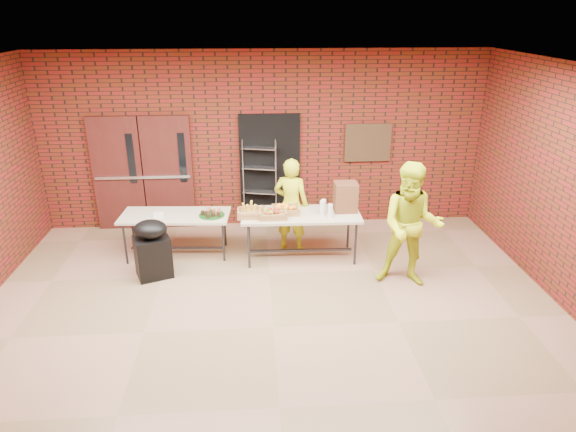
% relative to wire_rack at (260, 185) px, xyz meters
% --- Properties ---
extents(room, '(8.08, 7.08, 3.28)m').
position_rel_wire_rack_xyz_m(room, '(0.09, -3.32, 0.77)').
color(room, olive).
rests_on(room, ground).
extents(double_doors, '(1.78, 0.12, 2.10)m').
position_rel_wire_rack_xyz_m(double_doors, '(-2.10, 0.12, 0.22)').
color(double_doors, '#491B15').
rests_on(double_doors, room).
extents(dark_doorway, '(1.10, 0.06, 2.10)m').
position_rel_wire_rack_xyz_m(dark_doorway, '(0.19, 0.14, 0.22)').
color(dark_doorway, black).
rests_on(dark_doorway, room).
extents(bronze_plaque, '(0.85, 0.04, 0.70)m').
position_rel_wire_rack_xyz_m(bronze_plaque, '(1.99, 0.13, 0.72)').
color(bronze_plaque, '#46321C').
rests_on(bronze_plaque, room).
extents(wire_rack, '(0.64, 0.34, 1.66)m').
position_rel_wire_rack_xyz_m(wire_rack, '(0.00, 0.00, 0.00)').
color(wire_rack, '#AFAFB6').
rests_on(wire_rack, room).
extents(table_left, '(1.80, 0.84, 0.72)m').
position_rel_wire_rack_xyz_m(table_left, '(-1.40, -1.09, -0.17)').
color(table_left, '#B4AA8A').
rests_on(table_left, room).
extents(table_right, '(1.92, 0.84, 0.78)m').
position_rel_wire_rack_xyz_m(table_right, '(0.63, -1.34, -0.11)').
color(table_right, '#B4AA8A').
rests_on(table_right, room).
extents(basket_bananas, '(0.44, 0.34, 0.14)m').
position_rel_wire_rack_xyz_m(basket_bananas, '(-0.16, -1.39, 0.01)').
color(basket_bananas, olive).
rests_on(basket_bananas, table_right).
extents(basket_oranges, '(0.42, 0.33, 0.13)m').
position_rel_wire_rack_xyz_m(basket_oranges, '(0.38, -1.31, 0.01)').
color(basket_oranges, olive).
rests_on(basket_oranges, table_right).
extents(basket_apples, '(0.44, 0.34, 0.14)m').
position_rel_wire_rack_xyz_m(basket_apples, '(0.18, -1.48, 0.01)').
color(basket_apples, olive).
rests_on(basket_apples, table_right).
extents(muffin_tray, '(0.41, 0.41, 0.10)m').
position_rel_wire_rack_xyz_m(muffin_tray, '(-0.80, -1.18, -0.06)').
color(muffin_tray, '#134713').
rests_on(muffin_tray, table_left).
extents(napkin_box, '(0.17, 0.11, 0.06)m').
position_rel_wire_rack_xyz_m(napkin_box, '(-1.65, -1.15, -0.08)').
color(napkin_box, white).
rests_on(napkin_box, table_left).
extents(coffee_dispenser, '(0.36, 0.32, 0.48)m').
position_rel_wire_rack_xyz_m(coffee_dispenser, '(1.36, -1.26, 0.19)').
color(coffee_dispenser, brown).
rests_on(coffee_dispenser, table_right).
extents(cup_stack_front, '(0.08, 0.08, 0.23)m').
position_rel_wire_rack_xyz_m(cup_stack_front, '(0.96, -1.42, 0.07)').
color(cup_stack_front, white).
rests_on(cup_stack_front, table_right).
extents(cup_stack_mid, '(0.07, 0.07, 0.22)m').
position_rel_wire_rack_xyz_m(cup_stack_mid, '(1.07, -1.53, 0.06)').
color(cup_stack_mid, white).
rests_on(cup_stack_mid, table_right).
extents(cup_stack_back, '(0.08, 0.08, 0.23)m').
position_rel_wire_rack_xyz_m(cup_stack_back, '(0.99, -1.34, 0.07)').
color(cup_stack_back, white).
rests_on(cup_stack_back, table_right).
extents(covered_grill, '(0.62, 0.58, 0.92)m').
position_rel_wire_rack_xyz_m(covered_grill, '(-1.67, -1.81, -0.37)').
color(covered_grill, black).
rests_on(covered_grill, room).
extents(volunteer_woman, '(0.67, 0.55, 1.60)m').
position_rel_wire_rack_xyz_m(volunteer_woman, '(0.50, -0.99, -0.03)').
color(volunteer_woman, '#C4D417').
rests_on(volunteer_woman, room).
extents(volunteer_man, '(1.07, 0.94, 1.87)m').
position_rel_wire_rack_xyz_m(volunteer_man, '(2.14, -2.29, 0.10)').
color(volunteer_man, '#C4D417').
rests_on(volunteer_man, room).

